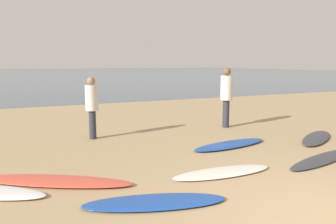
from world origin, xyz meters
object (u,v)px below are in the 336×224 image
(surfboard_5, at_px, (324,159))
(surfboard_6, at_px, (316,138))
(surfboard_3, at_px, (223,172))
(surfboard_4, at_px, (230,144))
(person_0, at_px, (92,103))
(surfboard_2, at_px, (155,202))
(surfboard_1, at_px, (54,181))
(person_1, at_px, (226,92))

(surfboard_5, xyz_separation_m, surfboard_6, (1.38, 1.37, 0.01))
(surfboard_3, relative_size, surfboard_4, 0.90)
(surfboard_4, xyz_separation_m, person_0, (-2.81, 2.15, 0.91))
(surfboard_6, relative_size, person_0, 1.30)
(surfboard_2, bearing_deg, surfboard_3, 39.14)
(surfboard_1, bearing_deg, surfboard_5, 20.76)
(surfboard_4, bearing_deg, person_1, 49.86)
(surfboard_5, bearing_deg, person_1, 73.76)
(surfboard_1, height_order, surfboard_4, surfboard_4)
(surfboard_5, distance_m, person_1, 3.85)
(surfboard_1, relative_size, surfboard_3, 1.38)
(person_0, bearing_deg, surfboard_5, 45.57)
(surfboard_2, height_order, surfboard_4, surfboard_4)
(surfboard_1, bearing_deg, surfboard_3, 15.49)
(surfboard_1, height_order, person_1, person_1)
(surfboard_3, bearing_deg, surfboard_6, 20.91)
(surfboard_1, xyz_separation_m, surfboard_4, (4.08, 0.77, 0.00))
(surfboard_4, bearing_deg, person_0, 134.39)
(surfboard_3, distance_m, surfboard_4, 2.02)
(surfboard_5, distance_m, person_0, 5.56)
(surfboard_4, xyz_separation_m, surfboard_5, (1.06, -1.73, -0.01))
(surfboard_5, bearing_deg, surfboard_4, 107.95)
(surfboard_5, xyz_separation_m, person_1, (0.17, 3.70, 1.05))
(surfboard_2, distance_m, surfboard_4, 3.63)
(surfboard_6, bearing_deg, surfboard_5, -166.08)
(surfboard_4, distance_m, person_1, 2.54)
(surfboard_1, distance_m, surfboard_4, 4.15)
(surfboard_5, height_order, person_1, person_1)
(person_1, bearing_deg, surfboard_3, -0.48)
(surfboard_1, height_order, surfboard_5, surfboard_1)
(surfboard_1, relative_size, person_1, 1.47)
(surfboard_4, relative_size, person_0, 1.33)
(surfboard_5, bearing_deg, person_0, 121.26)
(surfboard_3, relative_size, person_0, 1.20)
(surfboard_3, height_order, person_0, person_0)
(surfboard_1, height_order, surfboard_3, surfboard_1)
(surfboard_2, relative_size, person_1, 1.11)
(surfboard_2, xyz_separation_m, person_1, (4.10, 4.18, 1.04))
(surfboard_3, bearing_deg, surfboard_5, -1.00)
(surfboard_6, bearing_deg, person_0, 123.56)
(surfboard_2, distance_m, surfboard_5, 3.97)
(surfboard_2, relative_size, person_0, 1.26)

